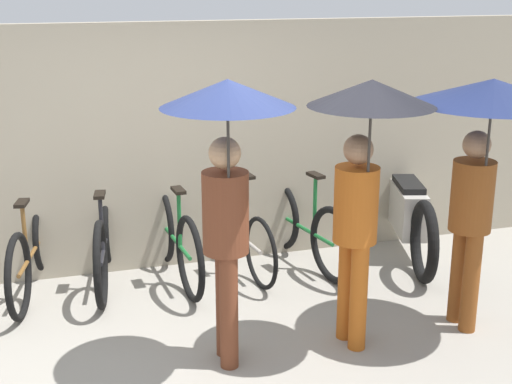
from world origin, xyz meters
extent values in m
plane|color=gray|center=(0.00, 0.00, 0.00)|extent=(30.00, 30.00, 0.00)
cube|color=gray|center=(0.00, 2.17, 1.14)|extent=(11.57, 0.12, 2.29)
torus|color=black|center=(-1.15, 2.34, 0.36)|extent=(0.20, 0.71, 0.72)
torus|color=black|center=(-1.35, 1.37, 0.36)|extent=(0.20, 0.71, 0.72)
cylinder|color=brown|center=(-1.25, 1.85, 0.36)|extent=(0.24, 0.98, 0.04)
cylinder|color=brown|center=(-1.28, 1.68, 0.61)|extent=(0.04, 0.04, 0.50)
cube|color=black|center=(-1.28, 1.68, 0.88)|extent=(0.13, 0.21, 0.03)
cylinder|color=brown|center=(-1.15, 2.34, 0.70)|extent=(0.04, 0.04, 0.69)
cylinder|color=brown|center=(-1.15, 2.34, 1.05)|extent=(0.44, 0.12, 0.03)
torus|color=black|center=(-0.55, 2.35, 0.37)|extent=(0.18, 0.75, 0.75)
torus|color=black|center=(-0.70, 1.40, 0.37)|extent=(0.18, 0.75, 0.75)
cylinder|color=black|center=(-0.62, 1.87, 0.37)|extent=(0.18, 0.96, 0.04)
cylinder|color=black|center=(-0.65, 1.71, 0.62)|extent=(0.04, 0.04, 0.50)
cube|color=black|center=(-0.65, 1.71, 0.89)|extent=(0.12, 0.21, 0.03)
cylinder|color=black|center=(-0.55, 2.35, 0.68)|extent=(0.04, 0.04, 0.61)
cylinder|color=black|center=(-0.55, 2.35, 0.99)|extent=(0.44, 0.10, 0.03)
torus|color=black|center=(-0.04, 2.26, 0.37)|extent=(0.12, 0.75, 0.75)
torus|color=black|center=(0.04, 1.31, 0.37)|extent=(0.12, 0.75, 0.75)
cylinder|color=#19662D|center=(0.00, 1.79, 0.37)|extent=(0.11, 0.95, 0.04)
cylinder|color=#19662D|center=(0.01, 1.62, 0.63)|extent=(0.04, 0.04, 0.50)
cube|color=black|center=(0.01, 1.62, 0.89)|extent=(0.11, 0.21, 0.03)
cylinder|color=#19662D|center=(-0.04, 2.26, 0.74)|extent=(0.04, 0.04, 0.73)
cylinder|color=#19662D|center=(-0.04, 2.26, 1.10)|extent=(0.44, 0.06, 0.03)
torus|color=black|center=(0.56, 2.32, 0.33)|extent=(0.13, 0.65, 0.65)
torus|color=black|center=(0.69, 1.38, 0.33)|extent=(0.13, 0.65, 0.65)
cylinder|color=#A59E93|center=(0.62, 1.85, 0.33)|extent=(0.16, 0.95, 0.04)
cylinder|color=#A59E93|center=(0.64, 1.68, 0.63)|extent=(0.04, 0.04, 0.62)
cube|color=black|center=(0.64, 1.68, 0.96)|extent=(0.12, 0.21, 0.03)
cylinder|color=#A59E93|center=(0.56, 2.32, 0.66)|extent=(0.04, 0.04, 0.66)
cylinder|color=#A59E93|center=(0.56, 2.32, 0.99)|extent=(0.44, 0.09, 0.03)
torus|color=black|center=(1.15, 2.25, 0.36)|extent=(0.20, 0.71, 0.71)
torus|color=black|center=(1.34, 1.31, 0.36)|extent=(0.20, 0.71, 0.71)
cylinder|color=#19662D|center=(1.25, 1.78, 0.36)|extent=(0.22, 0.95, 0.04)
cylinder|color=#19662D|center=(1.28, 1.61, 0.63)|extent=(0.04, 0.04, 0.56)
cube|color=black|center=(1.28, 1.61, 0.93)|extent=(0.13, 0.21, 0.03)
cylinder|color=#19662D|center=(1.15, 2.25, 0.70)|extent=(0.04, 0.04, 0.68)
cylinder|color=#19662D|center=(1.15, 2.25, 1.04)|extent=(0.44, 0.11, 0.03)
cylinder|color=brown|center=(0.09, 0.33, 0.42)|extent=(0.13, 0.13, 0.84)
cylinder|color=brown|center=(0.08, 0.15, 0.42)|extent=(0.13, 0.13, 0.84)
cylinder|color=brown|center=(0.09, 0.24, 1.13)|extent=(0.32, 0.32, 0.57)
sphere|color=tan|center=(0.09, 0.24, 1.54)|extent=(0.22, 0.22, 0.22)
cylinder|color=#332D28|center=(0.07, 0.10, 1.51)|extent=(0.02, 0.02, 0.71)
cone|color=#19234C|center=(0.07, 0.10, 1.96)|extent=(0.87, 0.87, 0.18)
cylinder|color=#B25619|center=(1.03, 0.31, 0.41)|extent=(0.13, 0.13, 0.82)
cylinder|color=#B25619|center=(1.05, 0.13, 0.41)|extent=(0.13, 0.13, 0.82)
cylinder|color=#B25619|center=(1.04, 0.22, 1.10)|extent=(0.32, 0.32, 0.56)
sphere|color=#997051|center=(1.04, 0.22, 1.50)|extent=(0.21, 0.21, 0.21)
cylinder|color=#332D28|center=(1.06, 0.08, 1.48)|extent=(0.02, 0.02, 0.70)
cone|color=black|center=(1.06, 0.08, 1.92)|extent=(0.87, 0.87, 0.18)
cylinder|color=brown|center=(2.00, 0.32, 0.40)|extent=(0.13, 0.13, 0.80)
cylinder|color=brown|center=(2.00, 0.14, 0.40)|extent=(0.13, 0.13, 0.80)
cylinder|color=brown|center=(2.00, 0.23, 1.08)|extent=(0.32, 0.32, 0.55)
sphere|color=#997051|center=(2.00, 0.23, 1.47)|extent=(0.21, 0.21, 0.21)
cylinder|color=#332D28|center=(2.00, 0.09, 1.45)|extent=(0.02, 0.02, 0.69)
cone|color=#19234C|center=(2.00, 0.09, 1.89)|extent=(1.14, 1.14, 0.18)
torus|color=black|center=(2.52, 2.47, 0.38)|extent=(0.30, 0.76, 0.76)
torus|color=black|center=(2.13, 1.09, 0.38)|extent=(0.30, 0.76, 0.76)
cube|color=#ADA89E|center=(2.33, 1.78, 0.46)|extent=(0.44, 0.82, 0.44)
cube|color=black|center=(2.33, 1.78, 0.71)|extent=(0.36, 0.59, 0.06)
cylinder|color=#B2B2B7|center=(2.52, 2.47, 0.93)|extent=(0.57, 0.19, 0.03)
camera|label=1|loc=(-1.03, -4.21, 2.66)|focal=50.00mm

